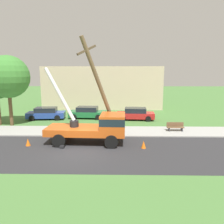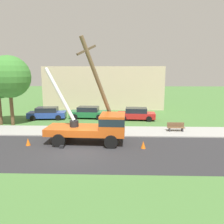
{
  "view_description": "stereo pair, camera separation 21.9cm",
  "coord_description": "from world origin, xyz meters",
  "px_view_note": "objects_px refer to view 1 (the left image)",
  "views": [
    {
      "loc": [
        2.67,
        -14.97,
        5.62
      ],
      "look_at": [
        2.32,
        3.08,
        2.31
      ],
      "focal_mm": 35.36,
      "sensor_mm": 36.0,
      "label": 1
    },
    {
      "loc": [
        2.89,
        -14.96,
        5.62
      ],
      "look_at": [
        2.32,
        3.08,
        2.31
      ],
      "focal_mm": 35.36,
      "sensor_mm": 36.0,
      "label": 2
    }
  ],
  "objects_px": {
    "traffic_cone_ahead": "(144,145)",
    "park_bench": "(175,127)",
    "roadside_tree_far": "(8,77)",
    "parked_sedan_green": "(87,112)",
    "utility_truck": "(96,126)",
    "traffic_cone_behind": "(28,142)",
    "parked_sedan_red": "(135,114)",
    "leaning_utility_pole": "(101,89)",
    "parked_sedan_blue": "(46,113)"
  },
  "relations": [
    {
      "from": "utility_truck",
      "to": "traffic_cone_behind",
      "type": "height_order",
      "value": "utility_truck"
    },
    {
      "from": "parked_sedan_green",
      "to": "park_bench",
      "type": "bearing_deg",
      "value": -33.49
    },
    {
      "from": "park_bench",
      "to": "roadside_tree_far",
      "type": "height_order",
      "value": "roadside_tree_far"
    },
    {
      "from": "park_bench",
      "to": "leaning_utility_pole",
      "type": "bearing_deg",
      "value": -160.47
    },
    {
      "from": "parked_sedan_green",
      "to": "traffic_cone_ahead",
      "type": "bearing_deg",
      "value": -62.4
    },
    {
      "from": "utility_truck",
      "to": "traffic_cone_behind",
      "type": "relative_size",
      "value": 12.06
    },
    {
      "from": "traffic_cone_behind",
      "to": "parked_sedan_green",
      "type": "xyz_separation_m",
      "value": [
        3.25,
        10.29,
        0.43
      ]
    },
    {
      "from": "utility_truck",
      "to": "park_bench",
      "type": "distance_m",
      "value": 7.99
    },
    {
      "from": "traffic_cone_ahead",
      "to": "utility_truck",
      "type": "bearing_deg",
      "value": 161.46
    },
    {
      "from": "traffic_cone_behind",
      "to": "roadside_tree_far",
      "type": "bearing_deg",
      "value": 123.58
    },
    {
      "from": "utility_truck",
      "to": "traffic_cone_ahead",
      "type": "distance_m",
      "value": 3.97
    },
    {
      "from": "traffic_cone_behind",
      "to": "parked_sedan_blue",
      "type": "bearing_deg",
      "value": 99.56
    },
    {
      "from": "traffic_cone_behind",
      "to": "roadside_tree_far",
      "type": "height_order",
      "value": "roadside_tree_far"
    },
    {
      "from": "utility_truck",
      "to": "park_bench",
      "type": "relative_size",
      "value": 4.22
    },
    {
      "from": "parked_sedan_blue",
      "to": "parked_sedan_red",
      "type": "distance_m",
      "value": 10.68
    },
    {
      "from": "park_bench",
      "to": "roadside_tree_far",
      "type": "bearing_deg",
      "value": 172.28
    },
    {
      "from": "utility_truck",
      "to": "traffic_cone_ahead",
      "type": "height_order",
      "value": "utility_truck"
    },
    {
      "from": "parked_sedan_green",
      "to": "park_bench",
      "type": "height_order",
      "value": "parked_sedan_green"
    },
    {
      "from": "park_bench",
      "to": "utility_truck",
      "type": "bearing_deg",
      "value": -154.47
    },
    {
      "from": "leaning_utility_pole",
      "to": "traffic_cone_behind",
      "type": "bearing_deg",
      "value": -161.82
    },
    {
      "from": "leaning_utility_pole",
      "to": "parked_sedan_green",
      "type": "height_order",
      "value": "leaning_utility_pole"
    },
    {
      "from": "traffic_cone_ahead",
      "to": "park_bench",
      "type": "relative_size",
      "value": 0.35
    },
    {
      "from": "parked_sedan_green",
      "to": "parked_sedan_red",
      "type": "relative_size",
      "value": 1.0
    },
    {
      "from": "traffic_cone_behind",
      "to": "parked_sedan_red",
      "type": "distance_m",
      "value": 13.16
    },
    {
      "from": "traffic_cone_ahead",
      "to": "roadside_tree_far",
      "type": "relative_size",
      "value": 0.08
    },
    {
      "from": "utility_truck",
      "to": "parked_sedan_red",
      "type": "xyz_separation_m",
      "value": [
        3.83,
        8.72,
        -0.7
      ]
    },
    {
      "from": "leaning_utility_pole",
      "to": "parked_sedan_red",
      "type": "relative_size",
      "value": 1.85
    },
    {
      "from": "parked_sedan_green",
      "to": "roadside_tree_far",
      "type": "xyz_separation_m",
      "value": [
        -7.58,
        -3.77,
        4.38
      ]
    },
    {
      "from": "utility_truck",
      "to": "parked_sedan_red",
      "type": "height_order",
      "value": "utility_truck"
    },
    {
      "from": "parked_sedan_blue",
      "to": "parked_sedan_red",
      "type": "xyz_separation_m",
      "value": [
        10.68,
        -0.11,
        0.0
      ]
    },
    {
      "from": "utility_truck",
      "to": "traffic_cone_behind",
      "type": "xyz_separation_m",
      "value": [
        -5.23,
        -0.83,
        -1.13
      ]
    },
    {
      "from": "roadside_tree_far",
      "to": "traffic_cone_ahead",
      "type": "bearing_deg",
      "value": -27.66
    },
    {
      "from": "utility_truck",
      "to": "parked_sedan_green",
      "type": "height_order",
      "value": "utility_truck"
    },
    {
      "from": "utility_truck",
      "to": "parked_sedan_green",
      "type": "relative_size",
      "value": 1.5
    },
    {
      "from": "parked_sedan_red",
      "to": "parked_sedan_blue",
      "type": "bearing_deg",
      "value": 179.39
    },
    {
      "from": "leaning_utility_pole",
      "to": "traffic_cone_behind",
      "type": "xyz_separation_m",
      "value": [
        -5.53,
        -1.82,
        -3.97
      ]
    },
    {
      "from": "parked_sedan_blue",
      "to": "roadside_tree_far",
      "type": "relative_size",
      "value": 0.62
    },
    {
      "from": "traffic_cone_ahead",
      "to": "parked_sedan_red",
      "type": "distance_m",
      "value": 9.94
    },
    {
      "from": "park_bench",
      "to": "traffic_cone_ahead",
      "type": "bearing_deg",
      "value": -127.49
    },
    {
      "from": "leaning_utility_pole",
      "to": "roadside_tree_far",
      "type": "distance_m",
      "value": 10.95
    },
    {
      "from": "park_bench",
      "to": "parked_sedan_red",
      "type": "bearing_deg",
      "value": 122.15
    },
    {
      "from": "traffic_cone_behind",
      "to": "traffic_cone_ahead",
      "type": "bearing_deg",
      "value": -2.47
    },
    {
      "from": "traffic_cone_ahead",
      "to": "leaning_utility_pole",
      "type": "bearing_deg",
      "value": 146.37
    },
    {
      "from": "utility_truck",
      "to": "traffic_cone_ahead",
      "type": "relative_size",
      "value": 12.06
    },
    {
      "from": "parked_sedan_red",
      "to": "parked_sedan_green",
      "type": "bearing_deg",
      "value": 172.74
    },
    {
      "from": "leaning_utility_pole",
      "to": "parked_sedan_red",
      "type": "height_order",
      "value": "leaning_utility_pole"
    },
    {
      "from": "parked_sedan_blue",
      "to": "parked_sedan_red",
      "type": "height_order",
      "value": "same"
    },
    {
      "from": "leaning_utility_pole",
      "to": "traffic_cone_ahead",
      "type": "relative_size",
      "value": 14.9
    },
    {
      "from": "leaning_utility_pole",
      "to": "parked_sedan_blue",
      "type": "distance_m",
      "value": 11.2
    },
    {
      "from": "leaning_utility_pole",
      "to": "parked_sedan_blue",
      "type": "bearing_deg",
      "value": 132.37
    }
  ]
}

